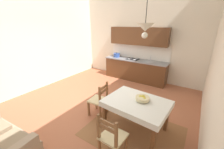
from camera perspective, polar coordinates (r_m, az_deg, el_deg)
ground_plane at (r=4.32m, az=-6.45°, el=-13.48°), size 5.87×6.44×0.10m
wall_back at (r=6.18m, az=11.27°, el=18.04°), size 5.87×0.12×4.29m
wall_left at (r=5.74m, az=-29.69°, el=15.75°), size 0.12×6.44×4.29m
area_rug at (r=3.49m, az=8.58°, el=-22.05°), size 2.10×1.60×0.01m
kitchen_cabinetry at (r=6.04m, az=9.68°, el=5.70°), size 2.67×0.63×2.20m
dining_table at (r=3.19m, az=9.95°, el=-12.62°), size 1.40×1.10×0.75m
dining_chair_camera_side at (r=2.71m, az=-0.03°, el=-24.28°), size 0.44×0.44×0.93m
dining_chair_tv_side at (r=3.74m, az=-5.25°, el=-10.37°), size 0.46×0.46×0.93m
fruit_bowl at (r=3.13m, az=12.36°, el=-9.50°), size 0.30×0.30×0.12m
pendant_lamp at (r=2.65m, az=13.43°, el=18.12°), size 0.32×0.32×0.81m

